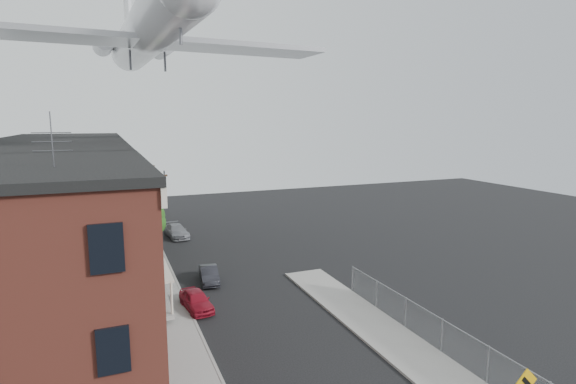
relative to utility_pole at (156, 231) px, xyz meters
name	(u,v)px	position (x,y,z in m)	size (l,w,h in m)	color
sidewalk_left	(152,270)	(0.10, 6.00, -4.61)	(3.00, 62.00, 0.12)	gray
sidewalk_right	(405,349)	(11.10, -12.00, -4.61)	(3.00, 26.00, 0.12)	gray
curb_left	(170,268)	(1.55, 6.00, -4.60)	(0.15, 62.00, 0.14)	gray
curb_right	(381,354)	(9.65, -12.00, -4.60)	(0.15, 26.00, 0.14)	gray
corner_building	(12,299)	(-6.40, -11.00, 0.49)	(10.31, 12.30, 12.15)	#3C1D13
row_house_a	(43,239)	(-6.36, -1.50, 0.45)	(11.98, 7.00, 10.30)	slate
row_house_b	(55,215)	(-6.36, 5.50, 0.45)	(11.98, 7.00, 10.30)	slate
row_house_c	(63,200)	(-6.36, 12.50, 0.45)	(11.98, 7.00, 10.30)	slate
row_house_d	(69,188)	(-6.36, 19.50, 0.45)	(11.98, 7.00, 10.30)	slate
row_house_e	(73,180)	(-6.36, 26.50, 0.45)	(11.98, 7.00, 10.30)	slate
chainlink_fence	(442,335)	(12.60, -13.00, -3.68)	(0.06, 18.06, 1.90)	gray
utility_pole	(156,231)	(0.00, 0.00, 0.00)	(1.80, 0.26, 9.00)	black
street_tree	(148,218)	(0.33, 9.92, -1.22)	(3.22, 3.20, 5.20)	black
car_near	(196,300)	(2.00, -2.79, -4.06)	(1.46, 3.63, 1.24)	maroon
car_mid	(209,275)	(3.80, 1.71, -4.09)	(1.24, 3.57, 1.17)	black
car_far	(177,231)	(3.53, 15.79, -4.03)	(1.82, 4.47, 1.30)	slate
airplane	(147,31)	(0.85, 8.25, 14.07)	(27.06, 30.89, 8.95)	white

